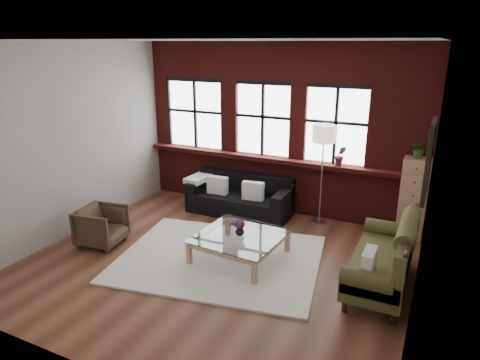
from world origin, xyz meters
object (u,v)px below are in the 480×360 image
at_px(armchair, 102,226).
at_px(vase, 240,231).
at_px(floor_lamp, 322,171).
at_px(coffee_table, 240,247).
at_px(dark_sofa, 239,196).
at_px(drawer_chest, 413,198).
at_px(vintage_settee, 382,253).

xyz_separation_m(armchair, vase, (2.26, 0.52, 0.16)).
xyz_separation_m(armchair, floor_lamp, (2.97, 2.41, 0.67)).
bearing_deg(armchair, coffee_table, -85.61).
xyz_separation_m(dark_sofa, vase, (0.80, -1.64, 0.11)).
bearing_deg(dark_sofa, drawer_chest, 6.38).
height_order(dark_sofa, coffee_table, dark_sofa).
relative_size(armchair, coffee_table, 0.57).
relative_size(drawer_chest, floor_lamp, 0.70).
distance_m(dark_sofa, armchair, 2.60).
bearing_deg(drawer_chest, dark_sofa, -173.62).
distance_m(dark_sofa, coffee_table, 1.83).
height_order(dark_sofa, drawer_chest, drawer_chest).
bearing_deg(floor_lamp, vase, -110.65).
bearing_deg(armchair, floor_lamp, -59.48).
relative_size(dark_sofa, drawer_chest, 1.42).
xyz_separation_m(vintage_settee, coffee_table, (-2.04, -0.14, -0.30)).
height_order(vintage_settee, drawer_chest, drawer_chest).
bearing_deg(floor_lamp, drawer_chest, 3.50).
xyz_separation_m(armchair, coffee_table, (2.26, 0.52, -0.12)).
xyz_separation_m(coffee_table, vase, (-0.00, -0.00, 0.28)).
distance_m(vase, drawer_chest, 3.02).
height_order(armchair, floor_lamp, floor_lamp).
xyz_separation_m(coffee_table, floor_lamp, (0.71, 1.89, 0.79)).
distance_m(vintage_settee, floor_lamp, 2.25).
bearing_deg(armchair, drawer_chest, -69.54).
distance_m(armchair, drawer_chest, 5.18).
height_order(armchair, drawer_chest, drawer_chest).
bearing_deg(vintage_settee, drawer_chest, 83.07).
height_order(vase, floor_lamp, floor_lamp).
bearing_deg(drawer_chest, armchair, -151.05).
bearing_deg(armchair, dark_sofa, -42.51).
distance_m(coffee_table, vase, 0.28).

